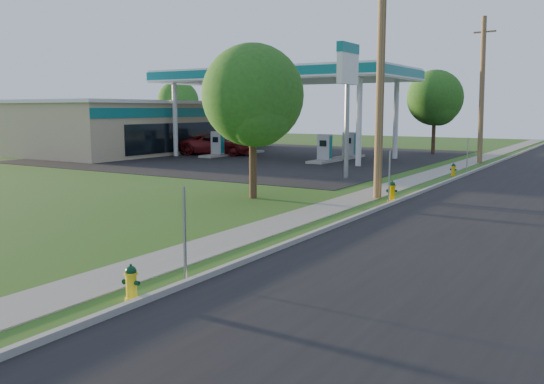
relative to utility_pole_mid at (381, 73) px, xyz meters
The scene contains 23 objects.
road 9.97m from the utility_pole_mid, 53.92° to the right, with size 8.00×120.00×0.02m, color black.
curb 8.60m from the utility_pole_mid, 81.07° to the right, with size 0.15×120.00×0.15m, color gray.
sidewalk 8.59m from the utility_pole_mid, 95.31° to the right, with size 1.50×120.00×0.03m, color gray.
forecourt 22.06m from the utility_pole_mid, 135.75° to the left, with size 26.00×28.00×0.02m, color black.
utility_pole_mid is the anchor object (origin of this frame).
utility_pole_far 18.00m from the utility_pole_mid, 90.00° to the left, with size 1.40×0.32×9.50m.
sign_post_near 13.42m from the utility_pole_mid, 86.20° to the right, with size 0.05×0.04×2.00m, color gray.
sign_post_mid 4.17m from the utility_pole_mid, 49.64° to the right, with size 0.05×0.04×2.00m, color gray.
sign_post_far 11.91m from the utility_pole_mid, 85.66° to the left, with size 0.05×0.04×2.00m, color gray.
gas_canopy 20.14m from the utility_pole_mid, 131.78° to the left, with size 18.18×9.18×6.40m.
fuel_pump_nw 22.52m from the utility_pole_mid, 144.01° to the left, with size 1.20×3.20×1.90m.
fuel_pump_ne 16.31m from the utility_pole_mid, 124.40° to the left, with size 1.20×3.20×1.90m.
fuel_pump_sw 25.05m from the utility_pole_mid, 136.48° to the left, with size 1.20×3.20×1.90m.
fuel_pump_se 19.65m from the utility_pole_mid, 117.63° to the left, with size 1.20×3.20×1.90m.
convenience_store 30.48m from the utility_pole_mid, 150.38° to the left, with size 10.40×22.40×4.25m.
price_pylon 6.76m from the utility_pole_mid, 125.34° to the left, with size 0.34×2.04×6.85m.
tree_verge 5.06m from the utility_pole_mid, 147.51° to the right, with size 4.04×4.04×6.12m.
tree_lot 24.59m from the utility_pole_mid, 101.16° to the left, with size 4.39×4.39×6.65m.
tree_back 39.95m from the utility_pole_mid, 142.29° to the left, with size 4.30×4.30×6.52m.
hydrant_near 14.99m from the utility_pole_mid, 86.93° to the right, with size 0.36×0.32×0.70m.
hydrant_mid 4.64m from the utility_pole_mid, 32.20° to the right, with size 0.43×0.38×0.83m.
hydrant_far 10.50m from the utility_pole_mid, 86.53° to the left, with size 0.37×0.33×0.71m.
car_red 24.10m from the utility_pole_mid, 142.60° to the left, with size 2.75×5.96×1.66m, color maroon.
Camera 1 is at (7.86, -4.66, 3.54)m, focal length 38.00 mm.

